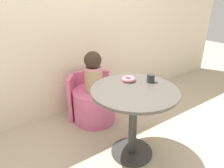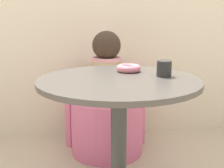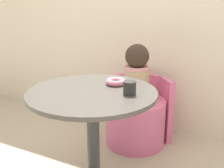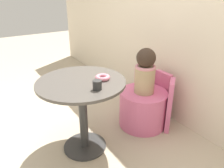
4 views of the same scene
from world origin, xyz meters
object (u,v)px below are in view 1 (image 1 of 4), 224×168
at_px(round_table, 134,106).
at_px(child_figure, 93,72).
at_px(cup, 151,78).
at_px(donut, 129,79).
at_px(tub_chair, 95,105).

bearing_deg(round_table, child_figure, 90.06).
bearing_deg(cup, donut, 138.20).
xyz_separation_m(tub_chair, donut, (0.07, -0.57, 0.53)).
bearing_deg(child_figure, cup, -71.94).
height_order(tub_chair, cup, cup).
height_order(tub_chair, child_figure, child_figure).
bearing_deg(donut, child_figure, 97.45).
xyz_separation_m(round_table, tub_chair, (-0.00, 0.74, -0.34)).
relative_size(round_table, child_figure, 1.60).
distance_m(donut, cup, 0.21).
height_order(child_figure, cup, child_figure).
bearing_deg(child_figure, tub_chair, -79.38).
bearing_deg(cup, child_figure, 108.06).
distance_m(round_table, cup, 0.32).
xyz_separation_m(tub_chair, child_figure, (-0.00, 0.00, 0.45)).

